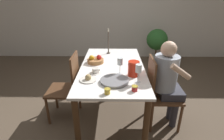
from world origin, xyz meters
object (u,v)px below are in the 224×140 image
Objects in this scene: jam_jar_amber at (107,91)px; teacup_near_person at (95,71)px; chair_opposite at (68,86)px; candlestick_tall at (108,44)px; fruit_bowl at (95,60)px; jam_jar_red at (135,88)px; chair_person_side at (159,92)px; potted_plant at (157,42)px; red_pitcher at (134,68)px; wine_glass_juice at (138,69)px; person_seated at (168,78)px; bread_plate at (88,79)px; wine_glass_water at (120,62)px; serving_tray at (114,81)px.

teacup_near_person is at bearing 108.84° from jam_jar_amber.
chair_opposite is 14.92× the size of jam_jar_amber.
fruit_bowl is at bearing -112.40° from candlestick_tall.
chair_opposite is 14.92× the size of jam_jar_red.
chair_person_side reaches higher than potted_plant.
potted_plant is (0.84, 2.66, -0.22)m from jam_jar_red.
red_pitcher is 0.67m from fruit_bowl.
jam_jar_amber is (0.58, -0.60, 0.29)m from chair_opposite.
wine_glass_juice is at bearing -56.31° from chair_person_side.
jam_jar_amber is 0.88m from fruit_bowl.
person_seated reaches higher than jam_jar_red.
red_pitcher is (-0.45, -0.05, 0.15)m from person_seated.
red_pitcher is 0.37m from jam_jar_red.
teacup_near_person is 0.74× the size of bread_plate.
jam_jar_red is at bearing -58.35° from fruit_bowl.
bread_plate is 0.23× the size of potted_plant.
candlestick_tall is at bearing -139.85° from chair_person_side.
person_seated is at bearing -95.35° from chair_opposite.
wine_glass_juice reaches higher than fruit_bowl.
person_seated is at bearing -0.95° from wine_glass_water.
red_pitcher is 0.92m from candlestick_tall.
red_pitcher is 0.93× the size of bread_plate.
chair_person_side is 0.82× the size of person_seated.
chair_opposite is 0.78m from serving_tray.
bread_plate is at bearing -119.21° from potted_plant.
chair_opposite is at bearing -128.73° from potted_plant.
chair_person_side is at bearing -96.26° from chair_opposite.
teacup_near_person is at bearing 154.34° from wine_glass_juice.
teacup_near_person is 2.33× the size of jam_jar_red.
person_seated is 2.27m from potted_plant.
teacup_near_person is at bearing -100.13° from candlestick_tall.
wine_glass_water is at bearing -1.80° from teacup_near_person.
candlestick_tall is 0.47× the size of potted_plant.
red_pitcher is at bearing 13.93° from bread_plate.
wine_glass_juice is 1.45× the size of teacup_near_person.
fruit_bowl is 0.57× the size of candlestick_tall.
person_seated is 0.93m from teacup_near_person.
serving_tray is 5.16× the size of jam_jar_amber.
jam_jar_amber reaches higher than serving_tray.
jam_jar_red is (0.14, -0.43, -0.12)m from wine_glass_water.
red_pitcher is at bearing -68.61° from candlestick_tall.
bread_plate is (-0.57, 0.04, -0.14)m from wine_glass_juice.
chair_opposite reaches higher than potted_plant.
red_pitcher is 1.24× the size of teacup_near_person.
person_seated is at bearing 96.91° from chair_person_side.
red_pitcher is at bearing 54.60° from jam_jar_amber.
candlestick_tall is at bearing 67.60° from fruit_bowl.
wine_glass_water is 0.52m from jam_jar_amber.
wine_glass_juice reaches higher than bread_plate.
person_seated reaches higher than candlestick_tall.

